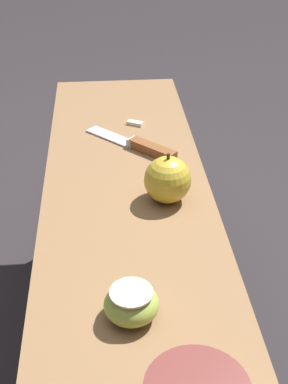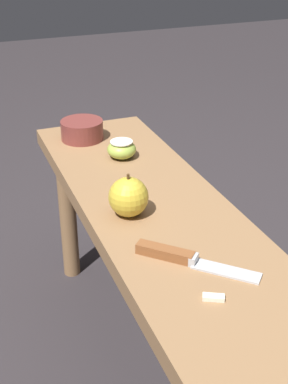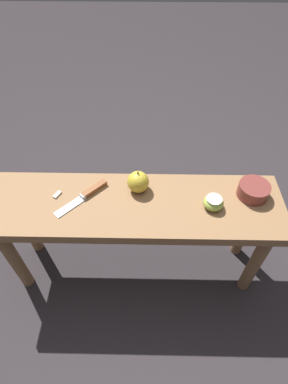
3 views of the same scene
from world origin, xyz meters
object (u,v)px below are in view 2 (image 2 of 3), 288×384
at_px(knife, 180,257).
at_px(apple_cut, 122,149).
at_px(apple_whole, 128,197).
at_px(bowl, 82,130).
at_px(wooden_bench, 162,244).

distance_m(knife, apple_cut, 0.47).
relative_size(apple_whole, bowl, 0.81).
relative_size(apple_whole, apple_cut, 1.27).
height_order(apple_whole, bowl, apple_whole).
bearing_deg(knife, apple_cut, 128.19).
height_order(apple_cut, bowl, bowl).
bearing_deg(apple_cut, knife, 173.73).
bearing_deg(apple_cut, wooden_bench, 177.71).
bearing_deg(wooden_bench, knife, 167.14).
height_order(wooden_bench, bowl, bowl).
relative_size(knife, bowl, 1.59).
bearing_deg(knife, bowl, 135.29).
relative_size(knife, apple_cut, 2.50).
xyz_separation_m(knife, apple_cut, (0.47, -0.05, 0.02)).
bearing_deg(apple_whole, bowl, -2.80).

